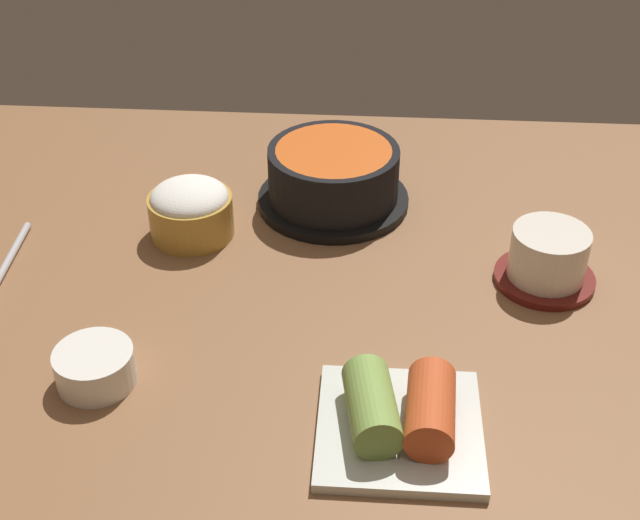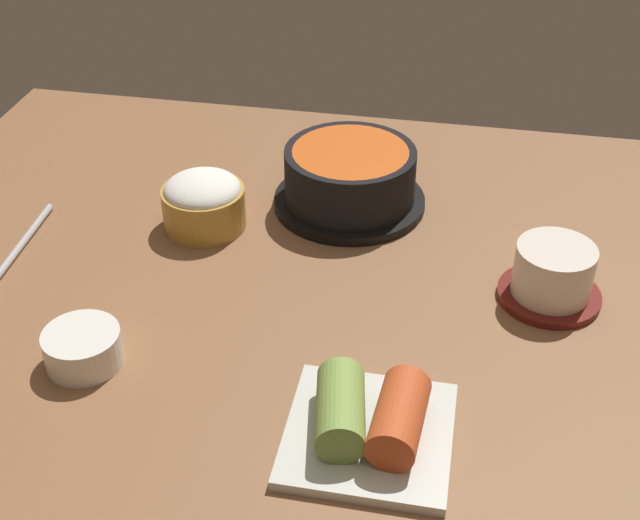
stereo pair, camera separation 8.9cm
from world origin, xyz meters
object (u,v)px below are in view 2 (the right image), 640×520
stone_pot (350,178)px  tea_cup_with_saucer (553,276)px  kimchi_plate (369,422)px  side_bowl_near (83,347)px  rice_bowl (203,201)px

stone_pot → tea_cup_with_saucer: (23.07, -14.21, -0.70)cm
stone_pot → kimchi_plate: stone_pot is taller
side_bowl_near → tea_cup_with_saucer: bearing=22.9°
tea_cup_with_saucer → side_bowl_near: (-42.77, -18.04, -1.13)cm
side_bowl_near → rice_bowl: bearing=80.6°
stone_pot → rice_bowl: stone_pot is taller
stone_pot → side_bowl_near: size_ratio=2.50×
rice_bowl → side_bowl_near: (-4.10, -24.64, -1.44)cm
tea_cup_with_saucer → kimchi_plate: tea_cup_with_saucer is taller
rice_bowl → kimchi_plate: (23.31, -29.14, -1.27)cm
tea_cup_with_saucer → kimchi_plate: size_ratio=0.75×
kimchi_plate → side_bowl_near: bearing=170.7°
stone_pot → kimchi_plate: size_ratio=1.29×
stone_pot → tea_cup_with_saucer: 27.10cm
rice_bowl → kimchi_plate: rice_bowl is taller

